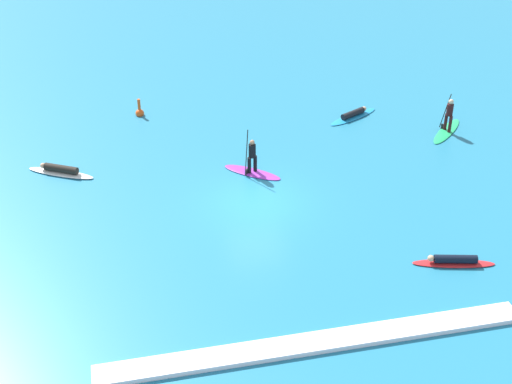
{
  "coord_description": "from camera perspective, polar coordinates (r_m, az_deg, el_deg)",
  "views": [
    {
      "loc": [
        -5.64,
        -25.69,
        16.68
      ],
      "look_at": [
        0.0,
        0.0,
        0.5
      ],
      "focal_mm": 51.45,
      "sensor_mm": 36.0,
      "label": 1
    }
  ],
  "objects": [
    {
      "name": "wave_crest",
      "position": [
        24.28,
        4.59,
        -11.62
      ],
      "size": [
        14.2,
        0.9,
        0.18
      ],
      "primitive_type": "cube",
      "color": "white",
      "rests_on": "ground_plane"
    },
    {
      "name": "ground_plane",
      "position": [
        31.15,
        0.0,
        -0.78
      ],
      "size": [
        120.0,
        120.0,
        0.0
      ],
      "primitive_type": "plane",
      "color": "teal",
      "rests_on": "ground"
    },
    {
      "name": "surfer_on_white_board",
      "position": [
        34.25,
        -14.96,
        1.6
      ],
      "size": [
        3.12,
        2.09,
        0.46
      ],
      "rotation": [
        0.0,
        0.0,
        2.64
      ],
      "color": "white",
      "rests_on": "ground_plane"
    },
    {
      "name": "surfer_on_red_board",
      "position": [
        28.44,
        15.1,
        -5.19
      ],
      "size": [
        3.13,
        1.26,
        0.41
      ],
      "rotation": [
        0.0,
        0.0,
        2.91
      ],
      "color": "red",
      "rests_on": "ground_plane"
    },
    {
      "name": "surfer_on_blue_board",
      "position": [
        38.65,
        7.59,
        5.96
      ],
      "size": [
        3.15,
        2.06,
        0.39
      ],
      "rotation": [
        0.0,
        0.0,
        0.47
      ],
      "color": "#1E8CD1",
      "rests_on": "ground_plane"
    },
    {
      "name": "surfer_on_purple_board",
      "position": [
        33.03,
        -0.31,
        2.14
      ],
      "size": [
        2.65,
        2.34,
        2.24
      ],
      "rotation": [
        0.0,
        0.0,
        2.46
      ],
      "color": "purple",
      "rests_on": "ground_plane"
    },
    {
      "name": "marker_buoy",
      "position": [
        39.0,
        -9.03,
        6.15
      ],
      "size": [
        0.45,
        0.45,
        1.02
      ],
      "color": "#E55119",
      "rests_on": "ground_plane"
    },
    {
      "name": "surfer_on_green_board",
      "position": [
        37.9,
        14.68,
        5.17
      ],
      "size": [
        2.73,
        2.76,
        2.01
      ],
      "rotation": [
        0.0,
        0.0,
        0.8
      ],
      "color": "#23B266",
      "rests_on": "ground_plane"
    }
  ]
}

